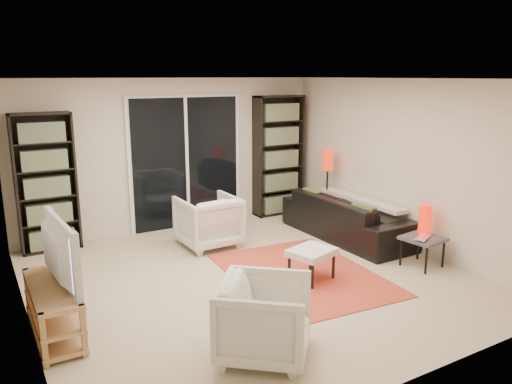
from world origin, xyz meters
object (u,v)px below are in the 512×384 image
Objects in this scene: bookshelf_left at (46,183)px; tv_stand at (53,308)px; floor_lamp at (328,169)px; sofa at (347,217)px; side_table at (423,240)px; bookshelf_right at (279,156)px; armchair_back at (208,221)px; armchair_front at (265,319)px; ottoman at (312,253)px.

bookshelf_left reaches higher than tv_stand.
floor_lamp is (4.54, 1.60, 0.68)m from tv_stand.
side_table is at bearing -178.28° from sofa.
sofa is (0.16, -1.69, -0.72)m from bookshelf_right.
bookshelf_right is 3.20m from side_table.
armchair_front is at bearing 73.27° from armchair_back.
armchair_back is 1.29× the size of ottoman.
armchair_front is at bearing -73.08° from bookshelf_left.
side_table is at bearing -93.05° from floor_lamp.
sofa reaches higher than tv_stand.
bookshelf_left is at bearing 66.62° from sofa.
bookshelf_left is 0.93× the size of bookshelf_right.
ottoman is at bearing 105.87° from armchair_back.
ottoman is at bearing -115.12° from bookshelf_right.
armchair_front is at bearing 127.70° from sofa.
bookshelf_left is 2.38× the size of armchair_back.
sofa is at bearing 92.32° from side_table.
sofa is (4.01, -1.69, -0.65)m from bookshelf_left.
bookshelf_right is 1.73× the size of tv_stand.
bookshelf_right is (3.85, -0.00, 0.07)m from bookshelf_left.
bookshelf_right is 3.32× the size of ottoman.
tv_stand is 2.85m from armchair_back.
armchair_front is 1.24× the size of ottoman.
bookshelf_left is at bearing 167.02° from floor_lamp.
armchair_back is 3.05m from armchair_front.
tv_stand reaches higher than side_table.
bookshelf_right is 1.84m from sofa.
sofa is at bearing -22.78° from bookshelf_left.
side_table is at bearing -85.95° from bookshelf_right.
sofa is at bearing -11.63° from armchair_front.
floor_lamp reaches higher than side_table.
floor_lamp reaches higher than ottoman.
bookshelf_left is at bearing 180.00° from bookshelf_right.
ottoman is at bearing 125.84° from sofa.
sofa reaches higher than side_table.
armchair_back is 0.65× the size of floor_lamp.
bookshelf_left is at bearing 56.99° from armchair_front.
floor_lamp reaches higher than tv_stand.
ottoman and side_table have the same top height.
bookshelf_left reaches higher than ottoman.
sofa is 2.12m from armchair_back.
armchair_back is 2.97m from side_table.
bookshelf_right is 4.78m from armchair_front.
armchair_front is at bearing -41.19° from tv_stand.
sofa is 4.23× the size of side_table.
armchair_back is at bearing 70.00° from sofa.
floor_lamp reaches higher than sofa.
armchair_front is (-2.82, -2.23, 0.03)m from sofa.
floor_lamp is at bearing -12.98° from bookshelf_left.
armchair_front is 1.79m from ottoman.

